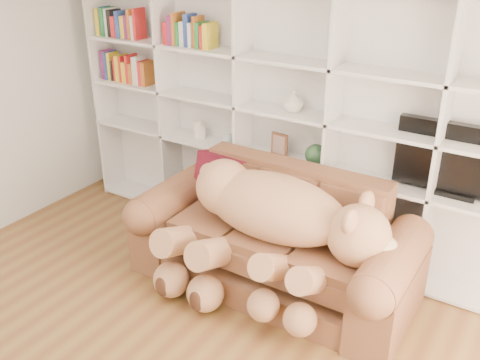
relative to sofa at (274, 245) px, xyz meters
The scene contains 12 objects.
wall_back 1.33m from the sofa, 107.65° to the left, with size 5.00×0.02×2.70m, color white.
bookshelf 1.28m from the sofa, 125.67° to the left, with size 4.43×0.35×2.40m.
sofa is the anchor object (origin of this frame).
teddy_bear 0.37m from the sofa, 76.83° to the right, with size 1.79×0.97×1.04m.
throw_pillow 0.78m from the sofa, 166.34° to the left, with size 0.46×0.15×0.46m, color maroon.
tv 1.59m from the sofa, 30.39° to the left, with size 0.97×0.18×0.57m.
picture_frame 0.95m from the sofa, 116.74° to the left, with size 0.17×0.03×0.21m, color brown.
green_vase 0.88m from the sofa, 87.18° to the left, with size 0.19×0.19×0.19m, color #2B5431.
figurine_tall 1.52m from the sofa, 152.33° to the left, with size 0.08×0.08×0.16m, color silver.
figurine_short 1.47m from the sofa, 151.30° to the left, with size 0.07×0.07×0.13m, color silver.
snow_globe 1.23m from the sofa, 143.48° to the left, with size 0.10×0.10×0.10m, color silver.
shelf_vase 1.25m from the sofa, 107.81° to the left, with size 0.18×0.18×0.19m, color beige.
Camera 1 is at (2.05, -1.69, 2.75)m, focal length 40.00 mm.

